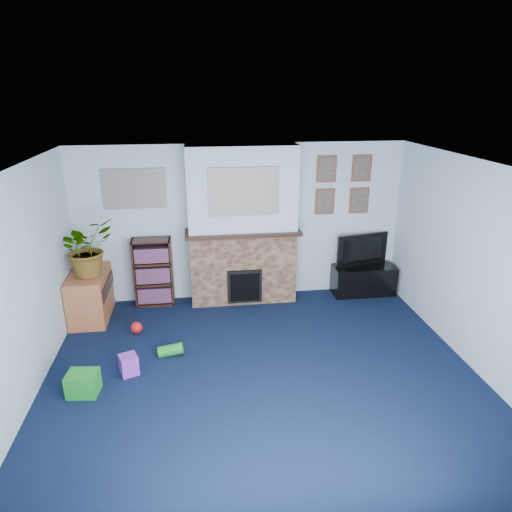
{
  "coord_description": "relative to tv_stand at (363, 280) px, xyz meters",
  "views": [
    {
      "loc": [
        -0.68,
        -4.46,
        3.14
      ],
      "look_at": [
        0.03,
        0.76,
        1.2
      ],
      "focal_mm": 32.0,
      "sensor_mm": 36.0,
      "label": 1
    }
  ],
  "objects": [
    {
      "name": "floor",
      "position": [
        -1.95,
        -2.03,
        -0.23
      ],
      "size": [
        5.0,
        4.5,
        0.01
      ],
      "primitive_type": "cube",
      "color": "black",
      "rests_on": "ground"
    },
    {
      "name": "ceiling",
      "position": [
        -1.95,
        -2.03,
        2.17
      ],
      "size": [
        5.0,
        4.5,
        0.01
      ],
      "primitive_type": "cube",
      "color": "white",
      "rests_on": "wall_back"
    },
    {
      "name": "wall_back",
      "position": [
        -1.95,
        0.22,
        0.97
      ],
      "size": [
        5.0,
        0.04,
        2.4
      ],
      "primitive_type": "cube",
      "color": "silver",
      "rests_on": "ground"
    },
    {
      "name": "wall_front",
      "position": [
        -1.95,
        -4.28,
        0.97
      ],
      "size": [
        5.0,
        0.04,
        2.4
      ],
      "primitive_type": "cube",
      "color": "silver",
      "rests_on": "ground"
    },
    {
      "name": "wall_left",
      "position": [
        -4.45,
        -2.03,
        0.97
      ],
      "size": [
        0.04,
        4.5,
        2.4
      ],
      "primitive_type": "cube",
      "color": "silver",
      "rests_on": "ground"
    },
    {
      "name": "wall_right",
      "position": [
        0.55,
        -2.03,
        0.97
      ],
      "size": [
        0.04,
        4.5,
        2.4
      ],
      "primitive_type": "cube",
      "color": "silver",
      "rests_on": "ground"
    },
    {
      "name": "chimney_breast",
      "position": [
        -1.95,
        0.02,
        0.96
      ],
      "size": [
        1.72,
        0.5,
        2.4
      ],
      "color": "brown",
      "rests_on": "ground"
    },
    {
      "name": "collage_main",
      "position": [
        -1.95,
        -0.19,
        1.55
      ],
      "size": [
        1.0,
        0.03,
        0.68
      ],
      "primitive_type": "cube",
      "color": "gray",
      "rests_on": "chimney_breast"
    },
    {
      "name": "collage_left",
      "position": [
        -3.5,
        0.21,
        1.55
      ],
      "size": [
        0.9,
        0.03,
        0.58
      ],
      "primitive_type": "cube",
      "color": "gray",
      "rests_on": "wall_back"
    },
    {
      "name": "portrait_tl",
      "position": [
        -0.65,
        0.2,
        1.77
      ],
      "size": [
        0.3,
        0.03,
        0.4
      ],
      "primitive_type": "cube",
      "color": "brown",
      "rests_on": "wall_back"
    },
    {
      "name": "portrait_tr",
      "position": [
        -0.1,
        0.2,
        1.77
      ],
      "size": [
        0.3,
        0.03,
        0.4
      ],
      "primitive_type": "cube",
      "color": "brown",
      "rests_on": "wall_back"
    },
    {
      "name": "portrait_bl",
      "position": [
        -0.65,
        0.2,
        1.27
      ],
      "size": [
        0.3,
        0.03,
        0.4
      ],
      "primitive_type": "cube",
      "color": "brown",
      "rests_on": "wall_back"
    },
    {
      "name": "portrait_br",
      "position": [
        -0.1,
        0.2,
        1.27
      ],
      "size": [
        0.3,
        0.03,
        0.4
      ],
      "primitive_type": "cube",
      "color": "brown",
      "rests_on": "wall_back"
    },
    {
      "name": "tv_stand",
      "position": [
        0.0,
        0.0,
        0.0
      ],
      "size": [
        0.99,
        0.42,
        0.47
      ],
      "primitive_type": "cube",
      "color": "black",
      "rests_on": "ground"
    },
    {
      "name": "television",
      "position": [
        0.0,
        0.02,
        0.5
      ],
      "size": [
        0.89,
        0.29,
        0.51
      ],
      "primitive_type": "imported",
      "rotation": [
        0.0,
        0.0,
        3.34
      ],
      "color": "black",
      "rests_on": "tv_stand"
    },
    {
      "name": "bookshelf",
      "position": [
        -3.31,
        0.08,
        0.28
      ],
      "size": [
        0.58,
        0.28,
        1.05
      ],
      "color": "black",
      "rests_on": "ground"
    },
    {
      "name": "sideboard",
      "position": [
        -4.19,
        -0.28,
        0.12
      ],
      "size": [
        0.49,
        0.89,
        0.69
      ],
      "primitive_type": "cube",
      "color": "#AB5C36",
      "rests_on": "ground"
    },
    {
      "name": "potted_plant",
      "position": [
        -4.14,
        -0.33,
        0.87
      ],
      "size": [
        0.95,
        0.95,
        0.8
      ],
      "primitive_type": "imported",
      "rotation": [
        0.0,
        0.0,
        0.8
      ],
      "color": "#26661E",
      "rests_on": "sideboard"
    },
    {
      "name": "mantel_clock",
      "position": [
        -2.06,
        -0.03,
        1.0
      ],
      "size": [
        0.1,
        0.06,
        0.14
      ],
      "primitive_type": "cube",
      "color": "gold",
      "rests_on": "chimney_breast"
    },
    {
      "name": "mantel_candle",
      "position": [
        -1.57,
        -0.03,
        1.01
      ],
      "size": [
        0.05,
        0.05,
        0.15
      ],
      "primitive_type": "cylinder",
      "color": "#B2BFC6",
      "rests_on": "chimney_breast"
    },
    {
      "name": "mantel_teddy",
      "position": [
        -2.53,
        -0.03,
        0.99
      ],
      "size": [
        0.14,
        0.14,
        0.14
      ],
      "primitive_type": "sphere",
      "color": "gray",
      "rests_on": "chimney_breast"
    },
    {
      "name": "mantel_can",
      "position": [
        -1.25,
        -0.03,
        0.99
      ],
      "size": [
        0.06,
        0.06,
        0.11
      ],
      "primitive_type": "cylinder",
      "color": "purple",
      "rests_on": "chimney_breast"
    },
    {
      "name": "green_crate",
      "position": [
        -3.94,
        -2.1,
        -0.09
      ],
      "size": [
        0.35,
        0.3,
        0.26
      ],
      "primitive_type": "cube",
      "rotation": [
        0.0,
        0.0,
        -0.13
      ],
      "color": "#198C26",
      "rests_on": "ground"
    },
    {
      "name": "toy_ball",
      "position": [
        -3.51,
        -0.83,
        -0.14
      ],
      "size": [
        0.16,
        0.16,
        0.16
      ],
      "primitive_type": "sphere",
      "color": "red",
      "rests_on": "ground"
    },
    {
      "name": "toy_block",
      "position": [
        -3.49,
        -1.79,
        -0.12
      ],
      "size": [
        0.25,
        0.25,
        0.24
      ],
      "primitive_type": "cube",
      "rotation": [
        0.0,
        0.0,
        0.37
      ],
      "color": "purple",
      "rests_on": "ground"
    },
    {
      "name": "toy_tube",
      "position": [
        -3.02,
        -1.45,
        -0.16
      ],
      "size": [
        0.32,
        0.14,
        0.19
      ],
      "primitive_type": "cylinder",
      "rotation": [
        0.0,
        1.43,
        0.0
      ],
      "color": "#198C26",
      "rests_on": "ground"
    }
  ]
}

